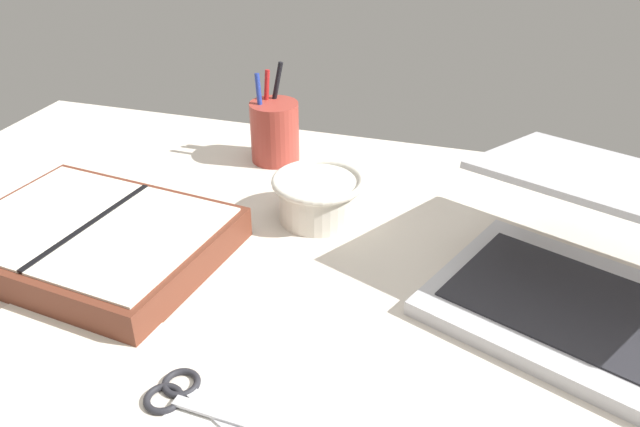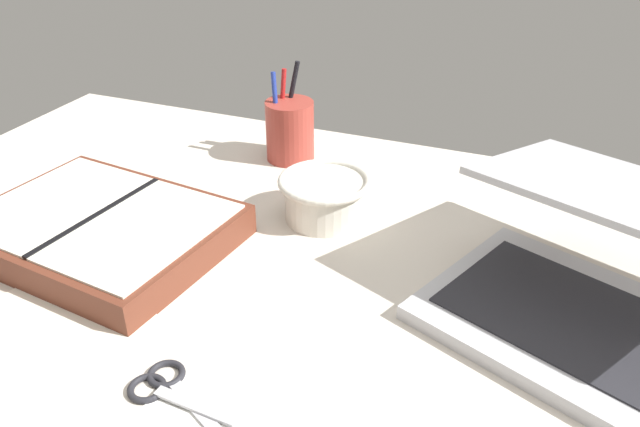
{
  "view_description": "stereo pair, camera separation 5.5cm",
  "coord_description": "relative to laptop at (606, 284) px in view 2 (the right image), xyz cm",
  "views": [
    {
      "loc": [
        20.09,
        -54.0,
        48.14
      ],
      "look_at": [
        0.42,
        9.69,
        9.0
      ],
      "focal_mm": 35.0,
      "sensor_mm": 36.0,
      "label": 1
    },
    {
      "loc": [
        25.26,
        -52.17,
        48.14
      ],
      "look_at": [
        0.42,
        9.69,
        9.0
      ],
      "focal_mm": 35.0,
      "sensor_mm": 36.0,
      "label": 2
    }
  ],
  "objects": [
    {
      "name": "desk_top",
      "position": [
        -33.76,
        -9.9,
        -6.33
      ],
      "size": [
        140.0,
        100.0,
        2.0
      ],
      "primitive_type": "cube",
      "color": "beige",
      "rests_on": "ground"
    },
    {
      "name": "laptop",
      "position": [
        0.0,
        0.0,
        0.0
      ],
      "size": [
        42.98,
        42.99,
        15.71
      ],
      "rotation": [
        0.0,
        0.0,
        -0.38
      ],
      "color": "#B7B7BC",
      "rests_on": "desk_top"
    },
    {
      "name": "bowl",
      "position": [
        -36.73,
        10.0,
        -1.78
      ],
      "size": [
        13.27,
        13.27,
        6.45
      ],
      "color": "silver",
      "rests_on": "desk_top"
    },
    {
      "name": "pen_cup",
      "position": [
        -49.6,
        26.53,
        -0.13
      ],
      "size": [
        8.12,
        8.12,
        16.33
      ],
      "color": "#9E382D",
      "rests_on": "desk_top"
    },
    {
      "name": "planner",
      "position": [
        -62.04,
        -7.49,
        -3.09
      ],
      "size": [
        35.78,
        28.83,
        4.68
      ],
      "rotation": [
        0.0,
        0.0,
        -0.12
      ],
      "color": "brown",
      "rests_on": "desk_top"
    },
    {
      "name": "scissors",
      "position": [
        -39.12,
        -26.69,
        -5.0
      ],
      "size": [
        12.27,
        7.26,
        0.8
      ],
      "rotation": [
        0.0,
        0.0,
        -0.27
      ],
      "color": "#B7B7BC",
      "rests_on": "desk_top"
    },
    {
      "name": "paper_sheet_beside_planner",
      "position": [
        -57.29,
        -25.87,
        -5.25
      ],
      "size": [
        24.12,
        26.33,
        0.16
      ],
      "primitive_type": "cube",
      "rotation": [
        0.0,
        0.0,
        -0.27
      ],
      "color": "silver",
      "rests_on": "desk_top"
    }
  ]
}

